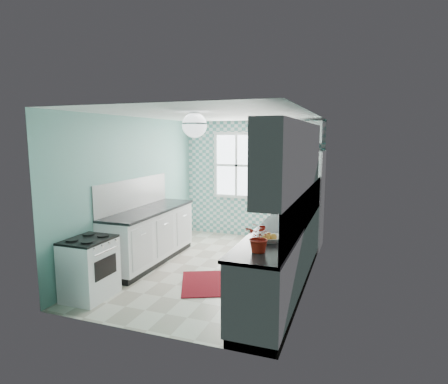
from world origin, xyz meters
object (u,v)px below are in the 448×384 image
(sink, at_px, (296,212))
(potted_plant, at_px, (260,237))
(microwave, at_px, (303,144))
(stove, at_px, (89,267))
(fruit_bowl, at_px, (269,239))
(ceiling_light, at_px, (195,125))
(fridge, at_px, (301,199))

(sink, bearing_deg, potted_plant, -86.58)
(microwave, bearing_deg, stove, 57.45)
(fruit_bowl, relative_size, potted_plant, 0.89)
(potted_plant, height_order, microwave, microwave)
(sink, xyz_separation_m, fruit_bowl, (-0.00, -1.98, 0.05))
(ceiling_light, xyz_separation_m, fruit_bowl, (1.20, -0.58, -1.35))
(ceiling_light, bearing_deg, stove, -145.38)
(ceiling_light, bearing_deg, microwave, 66.84)
(ceiling_light, distance_m, stove, 2.40)
(microwave, bearing_deg, fruit_bowl, 93.08)
(ceiling_light, relative_size, fridge, 0.18)
(fridge, bearing_deg, ceiling_light, -113.08)
(stove, bearing_deg, fridge, 58.68)
(microwave, bearing_deg, fridge, 54.83)
(potted_plant, bearing_deg, sink, 89.91)
(sink, distance_m, fruit_bowl, 1.98)
(sink, bearing_deg, microwave, 97.99)
(fruit_bowl, distance_m, microwave, 3.35)
(fruit_bowl, height_order, microwave, microwave)
(sink, bearing_deg, stove, -133.69)
(ceiling_light, relative_size, fruit_bowl, 1.17)
(stove, height_order, microwave, microwave)
(sink, relative_size, fruit_bowl, 1.79)
(sink, bearing_deg, ceiling_light, -127.23)
(potted_plant, relative_size, microwave, 0.66)
(stove, distance_m, potted_plant, 2.50)
(ceiling_light, height_order, sink, ceiling_light)
(fruit_bowl, bearing_deg, sink, 89.89)
(fridge, xyz_separation_m, fruit_bowl, (0.09, -3.18, 0.03))
(ceiling_light, xyz_separation_m, potted_plant, (1.20, -1.00, -1.22))
(ceiling_light, bearing_deg, sink, 49.26)
(ceiling_light, height_order, fridge, ceiling_light)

